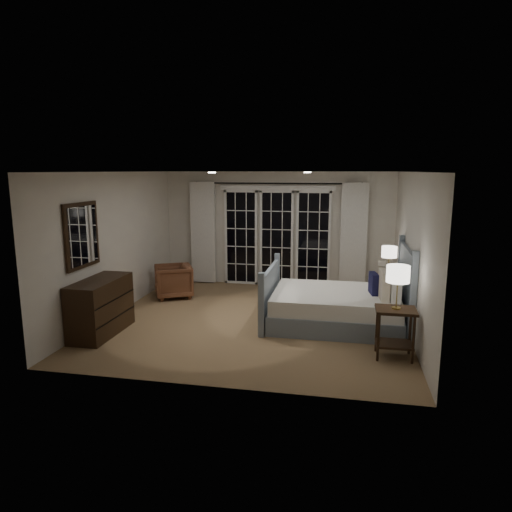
% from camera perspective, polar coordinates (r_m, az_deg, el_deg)
% --- Properties ---
extents(floor, '(5.00, 5.00, 0.00)m').
position_cam_1_polar(floor, '(7.89, -0.15, -7.99)').
color(floor, '#89664A').
rests_on(floor, ground).
extents(ceiling, '(5.00, 5.00, 0.00)m').
position_cam_1_polar(ceiling, '(7.47, -0.16, 10.48)').
color(ceiling, silver).
rests_on(ceiling, wall_back).
extents(wall_left, '(0.02, 5.00, 2.50)m').
position_cam_1_polar(wall_left, '(8.43, -17.08, 1.49)').
color(wall_left, beige).
rests_on(wall_left, floor).
extents(wall_right, '(0.02, 5.00, 2.50)m').
position_cam_1_polar(wall_right, '(7.52, 18.89, 0.32)').
color(wall_right, beige).
rests_on(wall_right, floor).
extents(wall_back, '(5.00, 0.02, 2.50)m').
position_cam_1_polar(wall_back, '(10.02, 2.63, 3.35)').
color(wall_back, beige).
rests_on(wall_back, floor).
extents(wall_front, '(5.00, 0.02, 2.50)m').
position_cam_1_polar(wall_front, '(5.20, -5.50, -3.56)').
color(wall_front, beige).
rests_on(wall_front, floor).
extents(french_doors, '(2.50, 0.04, 2.20)m').
position_cam_1_polar(french_doors, '(10.00, 2.58, 2.41)').
color(french_doors, black).
rests_on(french_doors, wall_back).
extents(curtain_rod, '(3.50, 0.03, 0.03)m').
position_cam_1_polar(curtain_rod, '(9.84, 2.59, 9.06)').
color(curtain_rod, black).
rests_on(curtain_rod, wall_back).
extents(curtain_left, '(0.55, 0.10, 2.25)m').
position_cam_1_polar(curtain_left, '(10.29, -6.62, 2.92)').
color(curtain_left, white).
rests_on(curtain_left, curtain_rod).
extents(curtain_right, '(0.55, 0.10, 2.25)m').
position_cam_1_polar(curtain_right, '(9.81, 12.10, 2.38)').
color(curtain_right, white).
rests_on(curtain_right, curtain_rod).
extents(downlight_a, '(0.12, 0.12, 0.01)m').
position_cam_1_polar(downlight_a, '(7.96, 6.45, 10.35)').
color(downlight_a, white).
rests_on(downlight_a, ceiling).
extents(downlight_b, '(0.12, 0.12, 0.01)m').
position_cam_1_polar(downlight_b, '(7.23, -5.53, 10.35)').
color(downlight_b, white).
rests_on(downlight_b, ceiling).
extents(bed, '(2.25, 1.62, 1.32)m').
position_cam_1_polar(bed, '(7.70, 10.37, -6.07)').
color(bed, slate).
rests_on(bed, floor).
extents(nightstand_left, '(0.53, 0.43, 0.69)m').
position_cam_1_polar(nightstand_left, '(6.52, 16.99, -8.28)').
color(nightstand_left, black).
rests_on(nightstand_left, floor).
extents(nightstand_right, '(0.47, 0.38, 0.61)m').
position_cam_1_polar(nightstand_right, '(8.84, 16.10, -3.66)').
color(nightstand_right, black).
rests_on(nightstand_right, floor).
extents(lamp_left, '(0.31, 0.31, 0.59)m').
position_cam_1_polar(lamp_left, '(6.33, 17.34, -2.21)').
color(lamp_left, '#AB9144').
rests_on(lamp_left, nightstand_left).
extents(lamp_right, '(0.28, 0.28, 0.54)m').
position_cam_1_polar(lamp_right, '(8.71, 16.32, 0.44)').
color(lamp_right, '#AB9144').
rests_on(lamp_right, nightstand_right).
extents(armchair, '(0.96, 0.95, 0.66)m').
position_cam_1_polar(armchair, '(9.33, -10.29, -3.11)').
color(armchair, brown).
rests_on(armchair, floor).
extents(dresser, '(0.52, 1.22, 0.87)m').
position_cam_1_polar(dresser, '(7.54, -18.83, -6.03)').
color(dresser, black).
rests_on(dresser, floor).
extents(mirror, '(0.05, 0.85, 1.00)m').
position_cam_1_polar(mirror, '(7.43, -20.93, 2.42)').
color(mirror, black).
rests_on(mirror, wall_left).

